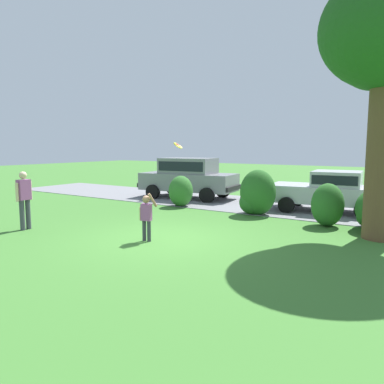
{
  "coord_description": "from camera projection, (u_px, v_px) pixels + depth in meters",
  "views": [
    {
      "loc": [
        5.97,
        -7.71,
        2.48
      ],
      "look_at": [
        -0.11,
        1.54,
        1.1
      ],
      "focal_mm": 34.53,
      "sensor_mm": 36.0,
      "label": 1
    }
  ],
  "objects": [
    {
      "name": "parked_sedan",
      "position": [
        330.0,
        190.0,
        13.83
      ],
      "size": [
        4.55,
        2.4,
        1.56
      ],
      "color": "silver",
      "rests_on": "ground"
    },
    {
      "name": "ground_plane",
      "position": [
        164.0,
        239.0,
        9.95
      ],
      "size": [
        80.0,
        80.0,
        0.0
      ],
      "primitive_type": "plane",
      "color": "#3D752D"
    },
    {
      "name": "shrub_centre_left",
      "position": [
        256.0,
        195.0,
        13.34
      ],
      "size": [
        1.34,
        1.11,
        1.64
      ],
      "color": "#286023",
      "rests_on": "ground"
    },
    {
      "name": "shrub_centre",
      "position": [
        328.0,
        205.0,
        11.44
      ],
      "size": [
        0.99,
        0.96,
        1.34
      ],
      "color": "#286023",
      "rests_on": "ground"
    },
    {
      "name": "shrub_centre_right",
      "position": [
        379.0,
        210.0,
        10.84
      ],
      "size": [
        1.36,
        1.51,
        1.3
      ],
      "color": "#286023",
      "rests_on": "ground"
    },
    {
      "name": "driveway_strip",
      "position": [
        261.0,
        205.0,
        15.45
      ],
      "size": [
        28.0,
        4.4,
        0.02
      ],
      "primitive_type": "cube",
      "color": "slate",
      "rests_on": "ground"
    },
    {
      "name": "child_thrower",
      "position": [
        146.0,
        214.0,
        9.6
      ],
      "size": [
        0.42,
        0.32,
        1.29
      ],
      "color": "#383842",
      "rests_on": "ground"
    },
    {
      "name": "shrub_near_tree",
      "position": [
        181.0,
        191.0,
        15.18
      ],
      "size": [
        0.99,
        1.03,
        1.27
      ],
      "color": "#33702B",
      "rests_on": "ground"
    },
    {
      "name": "frisbee",
      "position": [
        178.0,
        145.0,
        10.28
      ],
      "size": [
        0.27,
        0.28,
        0.22
      ],
      "color": "yellow"
    },
    {
      "name": "adult_onlooker",
      "position": [
        24.0,
        197.0,
        10.92
      ],
      "size": [
        0.24,
        0.53,
        1.74
      ],
      "color": "#3F3F4C",
      "rests_on": "ground"
    },
    {
      "name": "parked_suv",
      "position": [
        188.0,
        176.0,
        17.51
      ],
      "size": [
        4.87,
        2.5,
        1.92
      ],
      "color": "gray",
      "rests_on": "ground"
    }
  ]
}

